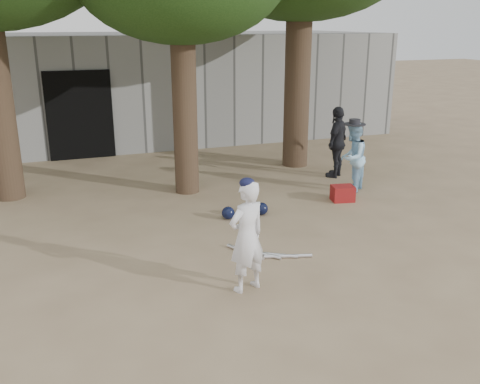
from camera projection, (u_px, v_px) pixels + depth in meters
name	position (u px, v px, depth m)	size (l,w,h in m)	color
ground	(223.00, 287.00, 7.03)	(70.00, 70.00, 0.00)	#937C5E
boy_player	(247.00, 237.00, 6.76)	(0.54, 0.35, 1.48)	white
spectator_blue	(352.00, 157.00, 10.80)	(0.69, 0.54, 1.42)	#98CBEB
spectator_dark	(337.00, 142.00, 11.81)	(0.92, 0.38, 1.58)	black
red_bag	(343.00, 193.00, 10.37)	(0.42, 0.32, 0.30)	maroon
back_building	(115.00, 86.00, 15.84)	(16.00, 5.24, 3.00)	gray
helmet_row	(245.00, 211.00, 9.53)	(0.87, 0.27, 0.23)	black
bat_pile	(266.00, 254.00, 7.97)	(1.09, 0.82, 0.06)	silver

